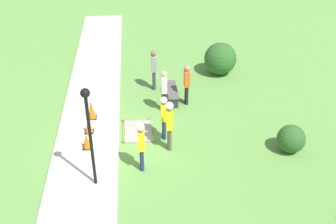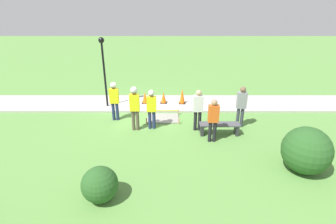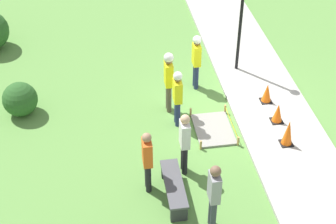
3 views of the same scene
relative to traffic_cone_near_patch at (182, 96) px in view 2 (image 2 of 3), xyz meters
name	(u,v)px [view 2 (image 2 of 3)]	position (x,y,z in m)	size (l,w,h in m)	color
ground_plane	(145,113)	(1.89, 1.07, -0.49)	(60.00, 60.00, 0.00)	#5B8E42
sidewalk	(147,103)	(1.89, -0.09, -0.44)	(28.00, 2.32, 0.10)	#ADAAA3
wet_concrete_patch	(163,118)	(0.98, 1.79, -0.45)	(1.51, 1.08, 0.28)	gray
traffic_cone_near_patch	(182,96)	(0.00, 0.00, 0.00)	(0.34, 0.34, 0.78)	black
traffic_cone_far_patch	(164,98)	(0.98, -0.05, -0.09)	(0.34, 0.34, 0.60)	black
traffic_cone_sidewalk_edge	(145,98)	(1.96, -0.04, -0.09)	(0.34, 0.34, 0.61)	black
park_bench	(219,127)	(-1.37, 3.31, -0.14)	(1.64, 0.44, 0.50)	#2D2D33
worker_supervisor	(114,98)	(3.17, 1.88, 0.61)	(0.40, 0.26, 1.82)	navy
worker_assistant	(135,104)	(2.13, 2.89, 0.70)	(0.40, 0.28, 1.94)	brown
worker_trainee	(152,106)	(1.44, 2.75, 0.55)	(0.40, 0.25, 1.75)	navy
bystander_in_orange_shirt	(213,118)	(-0.98, 3.89, 0.51)	(0.40, 0.23, 1.76)	black
bystander_in_gray_shirt	(198,108)	(-0.50, 2.91, 0.54)	(0.40, 0.24, 1.80)	black
bystander_in_white_shirt	(241,104)	(-2.38, 2.60, 0.57)	(0.40, 0.24, 1.85)	#383D47
lamppost_near	(103,62)	(3.88, 0.36, 1.91)	(0.28, 0.28, 3.45)	black
shrub_rounded_near	(306,150)	(-3.65, 5.82, 0.28)	(1.53, 1.53, 1.53)	#285623
shrub_rounded_far	(100,184)	(2.61, 7.17, 0.02)	(1.01, 1.01, 1.01)	#285623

